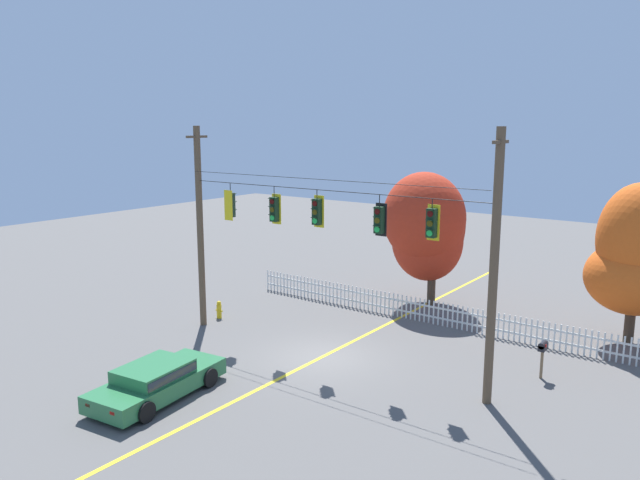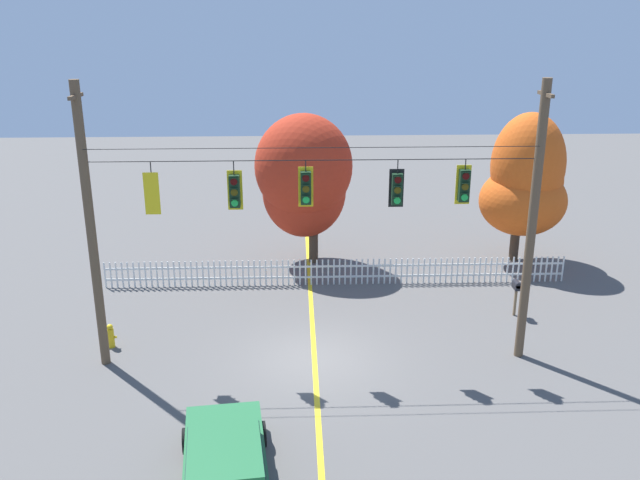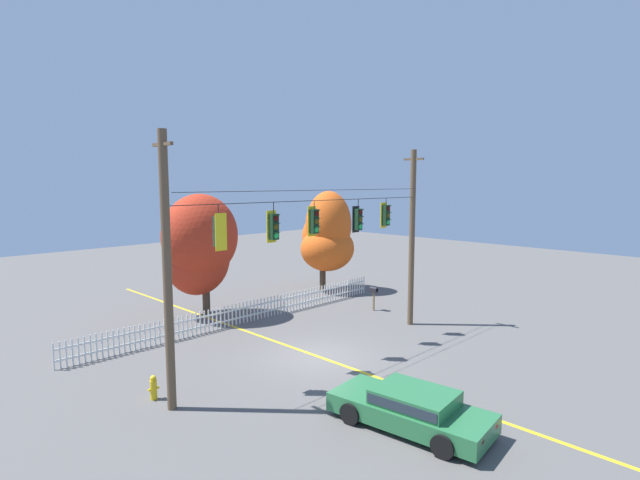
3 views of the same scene
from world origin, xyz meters
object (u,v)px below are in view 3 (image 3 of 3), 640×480
traffic_signal_northbound_primary (386,215)px  autumn_maple_near_fence (199,244)px  traffic_signal_westbound_side (219,232)px  fire_hydrant (154,388)px  roadside_mailbox (374,291)px  autumn_maple_mid (327,236)px  parked_car (411,407)px  traffic_signal_northbound_secondary (358,219)px  traffic_signal_southbound_primary (274,227)px  traffic_signal_eastbound_side (314,221)px

traffic_signal_northbound_primary → autumn_maple_near_fence: autumn_maple_near_fence is taller
traffic_signal_westbound_side → fire_hydrant: size_ratio=1.86×
traffic_signal_westbound_side → roadside_mailbox: bearing=14.0°
roadside_mailbox → autumn_maple_near_fence: bearing=142.6°
autumn_maple_mid → parked_car: size_ratio=1.35×
traffic_signal_northbound_secondary → roadside_mailbox: traffic_signal_northbound_secondary is taller
traffic_signal_northbound_secondary → autumn_maple_mid: autumn_maple_mid is taller
autumn_maple_near_fence → roadside_mailbox: 9.71m
traffic_signal_northbound_primary → traffic_signal_northbound_secondary: bearing=-180.0°
traffic_signal_northbound_secondary → fire_hydrant: size_ratio=1.77×
roadside_mailbox → parked_car: bearing=-136.7°
traffic_signal_westbound_side → roadside_mailbox: (11.84, 2.95, -4.35)m
autumn_maple_near_fence → autumn_maple_mid: autumn_maple_mid is taller
traffic_signal_westbound_side → traffic_signal_northbound_secondary: size_ratio=1.05×
parked_car → fire_hydrant: size_ratio=5.95×
autumn_maple_near_fence → parked_car: (-2.04, -14.55, -3.23)m
traffic_signal_southbound_primary → traffic_signal_eastbound_side: (2.04, 0.00, 0.08)m
traffic_signal_southbound_primary → traffic_signal_northbound_secondary: 4.67m
traffic_signal_northbound_secondary → parked_car: 8.95m
traffic_signal_southbound_primary → parked_car: 7.68m
autumn_maple_near_fence → autumn_maple_mid: size_ratio=1.00×
traffic_signal_westbound_side → traffic_signal_eastbound_side: same height
traffic_signal_northbound_primary → parked_car: traffic_signal_northbound_primary is taller
traffic_signal_westbound_side → traffic_signal_northbound_secondary: (6.99, 0.02, 0.03)m
autumn_maple_near_fence → fire_hydrant: bearing=-130.3°
traffic_signal_northbound_secondary → fire_hydrant: traffic_signal_northbound_secondary is taller
traffic_signal_southbound_primary → autumn_maple_near_fence: 8.99m
traffic_signal_eastbound_side → autumn_maple_mid: (9.33, 8.32, -1.97)m
traffic_signal_westbound_side → autumn_maple_near_fence: 9.82m
traffic_signal_northbound_secondary → traffic_signal_northbound_primary: size_ratio=1.05×
traffic_signal_northbound_primary → autumn_maple_near_fence: 9.84m
traffic_signal_northbound_primary → autumn_maple_near_fence: size_ratio=0.21×
traffic_signal_northbound_primary → autumn_maple_mid: autumn_maple_mid is taller
traffic_signal_eastbound_side → fire_hydrant: size_ratio=1.72×
traffic_signal_westbound_side → autumn_maple_mid: bearing=31.3°
traffic_signal_northbound_primary → autumn_maple_near_fence: (-4.49, 8.58, -1.70)m
traffic_signal_southbound_primary → autumn_maple_mid: (11.37, 8.32, -1.90)m
autumn_maple_mid → autumn_maple_near_fence: bearing=178.3°
traffic_signal_southbound_primary → traffic_signal_northbound_secondary: bearing=-0.0°
traffic_signal_northbound_secondary → autumn_maple_mid: 10.85m
traffic_signal_northbound_secondary → autumn_maple_mid: (6.70, 8.32, -1.91)m
traffic_signal_westbound_side → roadside_mailbox: 12.95m
traffic_signal_westbound_side → fire_hydrant: 5.50m
traffic_signal_northbound_secondary → autumn_maple_mid: size_ratio=0.22×
parked_car → traffic_signal_eastbound_side: bearing=71.9°
traffic_signal_southbound_primary → autumn_maple_near_fence: bearing=76.1°
traffic_signal_southbound_primary → autumn_maple_near_fence: (2.12, 8.58, -1.60)m
traffic_signal_northbound_primary → traffic_signal_southbound_primary: bearing=180.0°
traffic_signal_northbound_secondary → fire_hydrant: bearing=173.4°
traffic_signal_eastbound_side → traffic_signal_northbound_primary: (4.58, -0.00, 0.02)m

